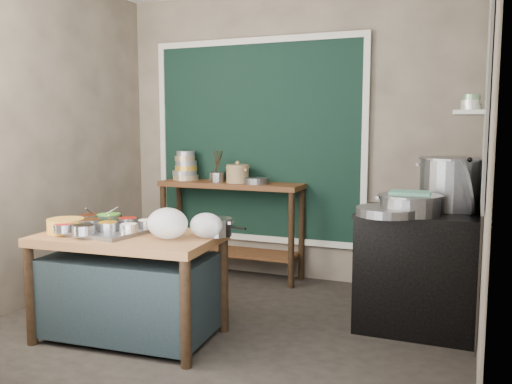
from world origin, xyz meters
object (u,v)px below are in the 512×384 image
at_px(saucepan, 217,227).
at_px(ceramic_crock, 238,175).
at_px(utensil_cup, 217,177).
at_px(stock_pot, 452,184).
at_px(prep_table, 130,286).
at_px(steamer, 410,205).
at_px(stove_block, 422,272).
at_px(yellow_basin, 66,226).
at_px(back_counter, 231,229).
at_px(condiment_tray, 102,231).

height_order(saucepan, ceramic_crock, ceramic_crock).
bearing_deg(utensil_cup, stock_pot, -13.50).
distance_m(prep_table, steamer, 2.06).
xyz_separation_m(stove_block, steamer, (-0.08, -0.20, 0.53)).
relative_size(yellow_basin, ceramic_crock, 1.09).
bearing_deg(ceramic_crock, utensil_cup, 178.14).
xyz_separation_m(stove_block, saucepan, (-1.30, -0.80, 0.39)).
xyz_separation_m(prep_table, steamer, (1.81, 0.80, 0.58)).
xyz_separation_m(stock_pot, steamer, (-0.26, -0.37, -0.12)).
distance_m(back_counter, steamer, 2.10).
height_order(yellow_basin, ceramic_crock, ceramic_crock).
height_order(stove_block, ceramic_crock, ceramic_crock).
relative_size(stove_block, yellow_basin, 3.49).
xyz_separation_m(prep_table, back_counter, (-0.01, 1.73, 0.10)).
xyz_separation_m(saucepan, stock_pot, (1.48, 0.97, 0.26)).
bearing_deg(back_counter, utensil_cup, -170.07).
height_order(prep_table, stove_block, stove_block).
relative_size(back_counter, stock_pot, 2.91).
height_order(back_counter, stock_pot, stock_pot).
height_order(back_counter, steamer, steamer).
relative_size(yellow_basin, saucepan, 1.15).
xyz_separation_m(saucepan, ceramic_crock, (-0.51, 1.50, 0.22)).
relative_size(prep_table, steamer, 2.80).
xyz_separation_m(condiment_tray, yellow_basin, (-0.24, -0.10, 0.04)).
height_order(saucepan, stock_pot, stock_pot).
height_order(condiment_tray, yellow_basin, yellow_basin).
relative_size(stove_block, ceramic_crock, 3.82).
xyz_separation_m(back_counter, stock_pot, (2.08, -0.56, 0.60)).
distance_m(stove_block, stock_pot, 0.70).
bearing_deg(utensil_cup, yellow_basin, -99.58).
bearing_deg(ceramic_crock, saucepan, -71.06).
bearing_deg(prep_table, steamer, 19.82).
bearing_deg(ceramic_crock, steamer, -27.31).
relative_size(utensil_cup, stock_pot, 0.32).
bearing_deg(saucepan, prep_table, -148.99).
bearing_deg(stock_pot, yellow_basin, -153.03).
bearing_deg(condiment_tray, stock_pot, 27.47).
relative_size(stove_block, saucepan, 4.03).
distance_m(stove_block, ceramic_crock, 2.04).
height_order(condiment_tray, ceramic_crock, ceramic_crock).
distance_m(stove_block, utensil_cup, 2.23).
distance_m(saucepan, steamer, 1.37).
xyz_separation_m(stove_block, ceramic_crock, (-1.81, 0.70, 0.60)).
relative_size(saucepan, stock_pot, 0.45).
bearing_deg(condiment_tray, stove_block, 25.67).
bearing_deg(back_counter, steamer, -26.99).
xyz_separation_m(condiment_tray, saucepan, (0.80, 0.21, 0.05)).
bearing_deg(prep_table, stove_block, 23.74).
xyz_separation_m(ceramic_crock, steamer, (1.73, -0.89, -0.08)).
bearing_deg(steamer, utensil_cup, 155.23).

